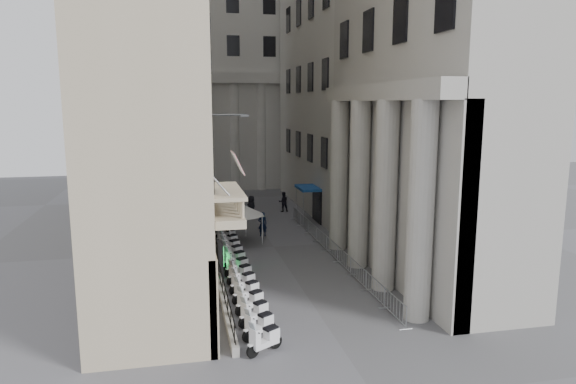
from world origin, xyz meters
name	(u,v)px	position (x,y,z in m)	size (l,w,h in m)	color
far_building	(229,59)	(0.00, 48.00, 15.00)	(22.00, 10.00, 30.00)	beige
iron_fence	(212,255)	(-4.30, 18.00, 0.00)	(0.30, 28.00, 1.40)	black
blue_awning	(308,222)	(4.15, 26.00, 0.00)	(1.60, 3.00, 3.00)	navy
flag	(241,345)	(-4.00, 5.00, 0.00)	(1.00, 1.40, 8.20)	#9E0C11
scooter_0	(265,353)	(-3.13, 4.18, 0.00)	(0.56, 1.40, 1.50)	white
scooter_1	(260,338)	(-3.13, 5.54, 0.00)	(0.56, 1.40, 1.50)	white
scooter_2	(255,324)	(-3.13, 6.90, 0.00)	(0.56, 1.40, 1.50)	white
scooter_3	(251,313)	(-3.13, 8.26, 0.00)	(0.56, 1.40, 1.50)	white
scooter_4	(247,302)	(-3.13, 9.61, 0.00)	(0.56, 1.40, 1.50)	white
scooter_5	(244,292)	(-3.13, 10.97, 0.00)	(0.56, 1.40, 1.50)	white
scooter_6	(241,284)	(-3.13, 12.33, 0.00)	(0.56, 1.40, 1.50)	white
scooter_7	(238,276)	(-3.13, 13.69, 0.00)	(0.56, 1.40, 1.50)	white
scooter_8	(235,268)	(-3.13, 15.05, 0.00)	(0.56, 1.40, 1.50)	white
scooter_9	(233,262)	(-3.13, 16.40, 0.00)	(0.56, 1.40, 1.50)	white
scooter_10	(231,255)	(-3.13, 17.76, 0.00)	(0.56, 1.40, 1.50)	white
scooter_11	(229,250)	(-3.13, 19.12, 0.00)	(0.56, 1.40, 1.50)	white
scooter_12	(227,244)	(-3.13, 20.48, 0.00)	(0.56, 1.40, 1.50)	white
scooter_13	(225,239)	(-3.13, 21.84, 0.00)	(0.56, 1.40, 1.50)	white
scooter_14	(223,235)	(-3.13, 23.19, 0.00)	(0.56, 1.40, 1.50)	white
scooter_15	(222,231)	(-3.13, 24.55, 0.00)	(0.56, 1.40, 1.50)	white
barrier_0	(395,319)	(3.27, 6.15, 0.00)	(0.60, 2.40, 1.10)	#9FA1A6
barrier_1	(375,299)	(3.27, 8.65, 0.00)	(0.60, 2.40, 1.10)	#9FA1A6
barrier_2	(358,282)	(3.27, 11.15, 0.00)	(0.60, 2.40, 1.10)	#9FA1A6
barrier_3	(344,268)	(3.27, 13.65, 0.00)	(0.60, 2.40, 1.10)	#9FA1A6
barrier_4	(332,256)	(3.27, 16.15, 0.00)	(0.60, 2.40, 1.10)	#9FA1A6
barrier_5	(321,246)	(3.27, 18.65, 0.00)	(0.60, 2.40, 1.10)	#9FA1A6
barrier_6	(312,237)	(3.27, 21.15, 0.00)	(0.60, 2.40, 1.10)	#9FA1A6
barrier_7	(304,229)	(3.27, 23.65, 0.00)	(0.60, 2.40, 1.10)	#9FA1A6
barrier_8	(297,222)	(3.27, 26.15, 0.00)	(0.60, 2.40, 1.10)	#9FA1A6
security_tent	(246,210)	(-1.77, 20.44, 2.45)	(3.60, 3.60, 2.93)	white
street_lamp	(214,166)	(-3.81, 21.59, 5.46)	(2.95, 0.30, 9.07)	gray
info_kiosk	(220,259)	(-4.11, 13.75, 1.04)	(0.34, 0.98, 2.05)	black
pedestrian_a	(263,224)	(-0.28, 22.25, 0.92)	(0.67, 0.44, 1.84)	black
pedestrian_b	(283,202)	(3.00, 30.57, 0.92)	(0.89, 0.69, 1.83)	black
pedestrian_c	(251,207)	(-0.27, 28.26, 1.00)	(0.97, 0.63, 1.99)	black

